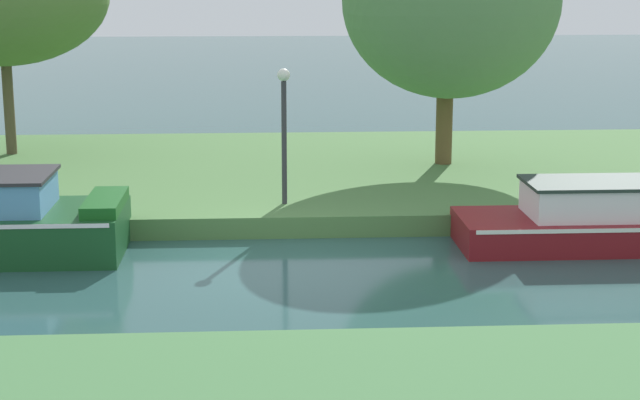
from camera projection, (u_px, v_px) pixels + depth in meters
ground_plane at (291, 270)px, 17.00m from camera, size 120.00×120.00×0.00m
riverbank_far at (282, 175)px, 23.77m from camera, size 72.00×10.00×0.40m
willow_tree_right at (452, 0)px, 22.76m from camera, size 4.85×3.59×5.93m
lamp_post at (284, 118)px, 19.62m from camera, size 0.24×0.24×2.60m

